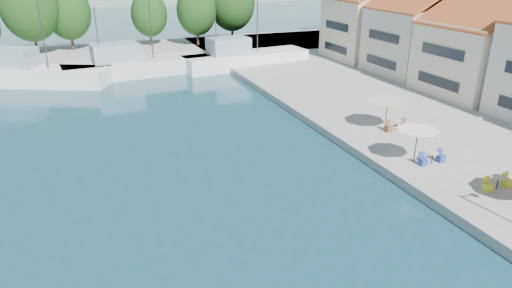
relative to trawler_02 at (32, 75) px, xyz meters
name	(u,v)px	position (x,y,z in m)	size (l,w,h in m)	color
quay_right	(480,107)	(37.24, -24.26, -0.77)	(32.00, 92.00, 0.60)	gray
quay_far	(97,55)	(7.24, 12.74, -0.77)	(90.00, 16.00, 0.60)	gray
building_04	(480,46)	(39.24, -21.26, 3.95)	(9.00, 8.80, 9.20)	#F4E2C3
building_05	(415,30)	(39.24, -12.26, 4.19)	(8.40, 8.80, 9.70)	beige
building_06	(367,19)	(39.24, -3.26, 4.43)	(9.00, 8.80, 10.20)	beige
trawler_02	(32,75)	(0.00, 0.00, 0.00)	(15.59, 10.32, 10.20)	white
trawler_03	(136,66)	(10.80, 0.26, 0.00)	(17.14, 5.97, 10.20)	silver
trawler_04	(243,59)	(23.63, -0.51, 0.00)	(15.99, 5.76, 10.20)	white
tree_04	(29,6)	(-0.12, 14.47, 5.81)	(7.35, 7.35, 10.87)	#3F2B19
tree_05	(68,12)	(4.39, 16.25, 4.65)	(5.99, 5.99, 8.87)	#3F2B19
tree_06	(149,14)	(15.29, 16.40, 3.97)	(5.20, 5.20, 7.70)	#3F2B19
tree_07	(196,10)	(21.77, 14.09, 4.45)	(5.76, 5.76, 8.53)	#3F2B19
tree_08	(232,1)	(27.38, 14.62, 5.54)	(7.03, 7.03, 10.41)	#3F2B19
umbrella_white	(418,134)	(23.41, -32.30, 1.44)	(2.65, 2.65, 2.16)	black
umbrella_cream	(387,104)	(25.46, -26.54, 1.46)	(3.17, 3.17, 2.18)	black
cafe_table_01	(497,184)	(25.27, -36.91, -0.18)	(1.82, 0.70, 0.76)	black
cafe_table_02	(432,159)	(24.31, -32.88, -0.18)	(1.82, 0.70, 0.76)	black
cafe_table_03	(397,127)	(26.01, -27.17, -0.18)	(1.82, 0.70, 0.76)	black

